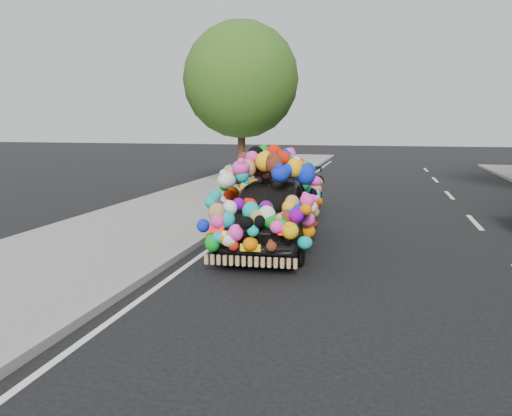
{
  "coord_description": "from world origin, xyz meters",
  "views": [
    {
      "loc": [
        1.24,
        -8.37,
        2.47
      ],
      "look_at": [
        -0.85,
        -0.05,
        1.02
      ],
      "focal_mm": 35.0,
      "sensor_mm": 36.0,
      "label": 1
    }
  ],
  "objects": [
    {
      "name": "kerb",
      "position": [
        -2.35,
        0.0,
        0.07
      ],
      "size": [
        0.15,
        60.0,
        0.13
      ],
      "primitive_type": "cube",
      "color": "gray",
      "rests_on": "ground"
    },
    {
      "name": "tree_near_sidewalk",
      "position": [
        -3.8,
        9.5,
        4.02
      ],
      "size": [
        4.2,
        4.2,
        6.13
      ],
      "color": "#332114",
      "rests_on": "ground"
    },
    {
      "name": "ground",
      "position": [
        0.0,
        0.0,
        0.0
      ],
      "size": [
        100.0,
        100.0,
        0.0
      ],
      "primitive_type": "plane",
      "color": "black",
      "rests_on": "ground"
    },
    {
      "name": "navy_sedan",
      "position": [
        -1.38,
        4.5,
        0.63
      ],
      "size": [
        2.09,
        4.44,
        1.25
      ],
      "primitive_type": "imported",
      "rotation": [
        0.0,
        0.0,
        -0.08
      ],
      "color": "black",
      "rests_on": "ground"
    },
    {
      "name": "plush_art_car",
      "position": [
        -0.89,
        1.32,
        1.04
      ],
      "size": [
        2.26,
        4.39,
        2.04
      ],
      "rotation": [
        0.0,
        0.0,
        0.06
      ],
      "color": "black",
      "rests_on": "ground"
    },
    {
      "name": "sidewalk",
      "position": [
        -4.3,
        0.0,
        0.06
      ],
      "size": [
        4.0,
        60.0,
        0.12
      ],
      "primitive_type": "cube",
      "color": "gray",
      "rests_on": "ground"
    }
  ]
}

